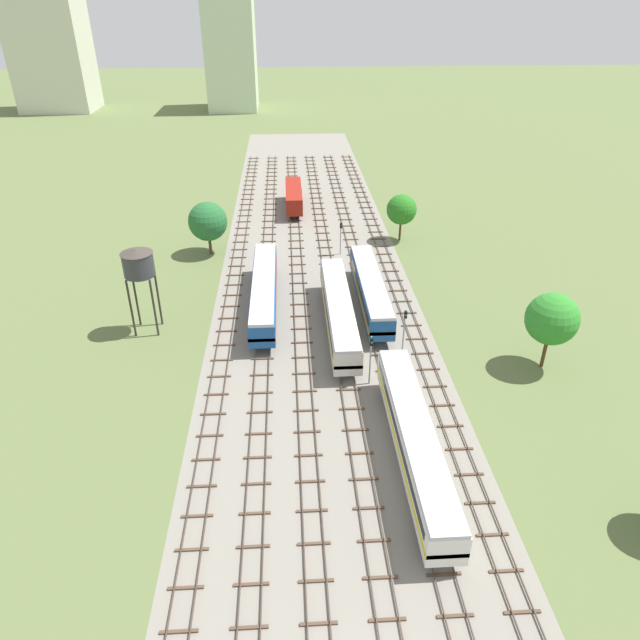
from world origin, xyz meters
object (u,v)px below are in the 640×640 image
Objects in this scene: passenger_coach_centre_right_nearest at (415,438)px; freight_boxcar_centre_left_far at (294,196)px; passenger_coach_centre_near at (339,310)px; signal_post_nearest at (404,326)px; water_tower at (138,264)px; diesel_railcar_centre_right_mid at (370,289)px; passenger_coach_left_midfar at (264,290)px; signal_post_near at (371,355)px; signal_post_mid at (341,234)px.

freight_boxcar_centre_left_far is (-8.67, 64.39, -0.16)m from passenger_coach_centre_right_nearest.
signal_post_nearest is at bearing -40.21° from passenger_coach_centre_near.
freight_boxcar_centre_left_far is 2.59× the size of signal_post_nearest.
water_tower reaches higher than freight_boxcar_centre_left_far.
water_tower is at bearing 138.63° from passenger_coach_centre_right_nearest.
diesel_railcar_centre_right_mid is 38.25m from freight_boxcar_centre_left_far.
passenger_coach_left_midfar is at bearing 178.01° from diesel_railcar_centre_right_mid.
passenger_coach_centre_right_nearest is at bearing -41.37° from water_tower.
signal_post_nearest is (6.51, -5.50, 0.82)m from passenger_coach_centre_near.
passenger_coach_centre_near and passenger_coach_left_midfar have the same top height.
freight_boxcar_centre_left_far is at bearing 97.67° from passenger_coach_centre_right_nearest.
signal_post_mid is (0.00, 32.52, -0.28)m from signal_post_near.
diesel_railcar_centre_right_mid is 16.73m from signal_post_mid.
signal_post_mid is (24.17, 20.51, -5.17)m from water_tower.
passenger_coach_centre_right_nearest is 4.07× the size of signal_post_nearest.
diesel_railcar_centre_right_mid is (0.00, 27.14, -0.02)m from passenger_coach_centre_right_nearest.
signal_post_near is at bearing -83.03° from freight_boxcar_centre_left_far.
signal_post_near is at bearing -78.67° from passenger_coach_centre_near.
signal_post_mid reaches higher than passenger_coach_centre_right_nearest.
signal_post_near is (24.17, -12.01, -4.89)m from water_tower.
signal_post_mid reaches higher than passenger_coach_left_midfar.
water_tower is at bearing -139.68° from signal_post_mid.
water_tower is (-13.33, -4.39, 5.79)m from passenger_coach_left_midfar.
diesel_railcar_centre_right_mid is 27.26m from water_tower.
passenger_coach_left_midfar is at bearing 147.26° from passenger_coach_centre_near.
signal_post_near is at bearing -26.42° from water_tower.
signal_post_near is (-2.17, 11.19, 0.91)m from passenger_coach_centre_right_nearest.
water_tower reaches higher than signal_post_mid.
signal_post_mid is at bearing 40.32° from water_tower.
freight_boxcar_centre_left_far is at bearing 66.78° from water_tower.
water_tower is 1.83× the size of signal_post_near.
water_tower is at bearing -113.22° from freight_boxcar_centre_left_far.
passenger_coach_centre_right_nearest is 3.96× the size of signal_post_near.
passenger_coach_centre_right_nearest reaches higher than freight_boxcar_centre_left_far.
freight_boxcar_centre_left_far is at bearing 102.75° from signal_post_nearest.
signal_post_mid reaches higher than freight_boxcar_centre_left_far.
water_tower is 1.88× the size of signal_post_nearest.
water_tower reaches higher than passenger_coach_centre_near.
water_tower reaches higher than signal_post_nearest.
signal_post_nearest reaches higher than freight_boxcar_centre_left_far.
diesel_railcar_centre_right_mid is 3.69× the size of signal_post_near.
signal_post_mid is at bearing 84.29° from passenger_coach_centre_near.
signal_post_mid is (10.84, 16.12, 0.63)m from passenger_coach_left_midfar.
signal_post_nearest is (10.84, -47.88, 0.99)m from freight_boxcar_centre_left_far.
freight_boxcar_centre_left_far is at bearing 95.84° from passenger_coach_centre_near.
signal_post_mid is at bearing 56.07° from passenger_coach_left_midfar.
diesel_railcar_centre_right_mid and passenger_coach_left_midfar have the same top height.
passenger_coach_left_midfar is 1.57× the size of freight_boxcar_centre_left_far.
passenger_coach_centre_right_nearest is at bearing -64.75° from passenger_coach_left_midfar.
passenger_coach_centre_near is at bearing 139.79° from signal_post_nearest.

